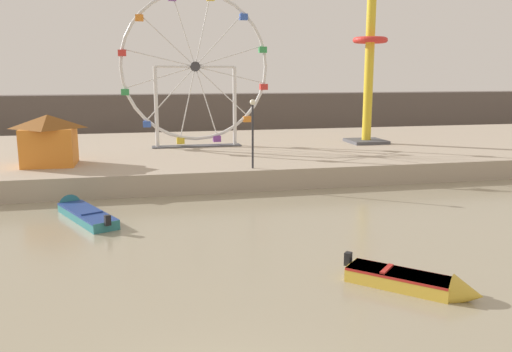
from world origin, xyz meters
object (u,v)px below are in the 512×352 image
Objects in this scene: motorboat_teal_painted at (79,210)px; drop_tower_yellow_tower at (369,59)px; promenade_lamp_near at (253,124)px; motorboat_mustard_yellow at (419,283)px; carnival_booth_orange_canopy at (49,139)px; ferris_wheel_white_frame at (195,70)px.

drop_tower_yellow_tower reaches higher than motorboat_teal_painted.
drop_tower_yellow_tower reaches higher than promenade_lamp_near.
carnival_booth_orange_canopy is (-13.45, 18.98, 2.52)m from motorboat_mustard_yellow.
ferris_wheel_white_frame is at bearing 143.70° from motorboat_mustard_yellow.
drop_tower_yellow_tower is (9.24, 24.53, 7.44)m from motorboat_mustard_yellow.
carnival_booth_orange_canopy reaches higher than motorboat_teal_painted.
motorboat_mustard_yellow is at bearing -110.63° from drop_tower_yellow_tower.
ferris_wheel_white_frame is 3.45× the size of carnival_booth_orange_canopy.
drop_tower_yellow_tower is 23.87m from carnival_booth_orange_canopy.
drop_tower_yellow_tower reaches higher than ferris_wheel_white_frame.
ferris_wheel_white_frame is at bearing 176.92° from drop_tower_yellow_tower.
drop_tower_yellow_tower is at bearing 39.44° from promenade_lamp_near.
motorboat_teal_painted is at bearing -71.96° from carnival_booth_orange_canopy.
promenade_lamp_near is (-1.91, 15.36, 3.53)m from motorboat_mustard_yellow.
carnival_booth_orange_canopy is at bearing 162.57° from promenade_lamp_near.
promenade_lamp_near is (2.14, -9.89, -3.08)m from ferris_wheel_white_frame.
ferris_wheel_white_frame reaches higher than motorboat_teal_painted.
motorboat_teal_painted is at bearing 178.75° from motorboat_mustard_yellow.
motorboat_mustard_yellow is 0.25× the size of drop_tower_yellow_tower.
drop_tower_yellow_tower is (20.39, 13.05, 7.47)m from motorboat_teal_painted.
promenade_lamp_near reaches higher than carnival_booth_orange_canopy.
promenade_lamp_near reaches higher than motorboat_teal_painted.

